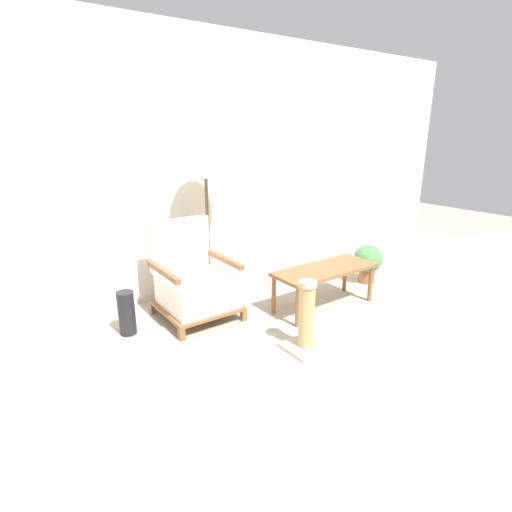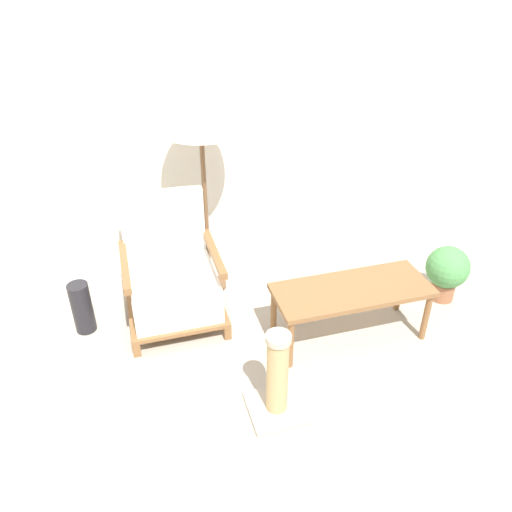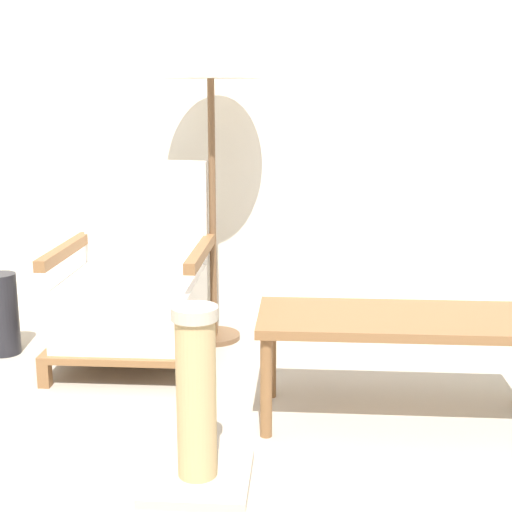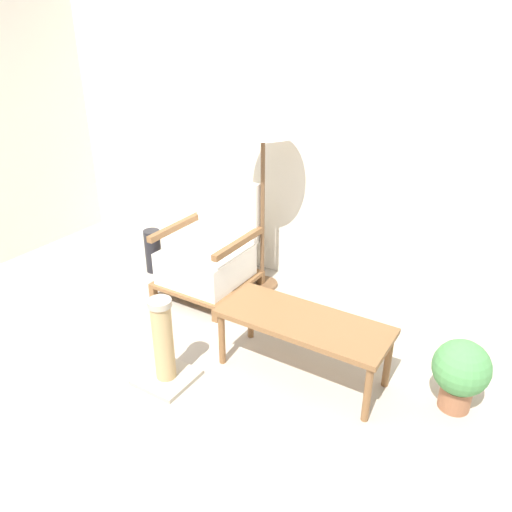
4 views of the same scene
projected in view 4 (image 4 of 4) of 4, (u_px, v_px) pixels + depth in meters
ground_plane at (105, 439)px, 2.74m from camera, size 14.00×14.00×0.00m
wall_back at (304, 122)px, 3.89m from camera, size 8.00×0.06×2.70m
armchair at (210, 255)px, 4.09m from camera, size 0.68×0.70×0.90m
floor_lamp at (263, 122)px, 3.69m from camera, size 0.51×0.51×1.57m
coffee_table at (303, 326)px, 3.09m from camera, size 1.08×0.43×0.42m
vase at (153, 251)px, 4.46m from camera, size 0.15×0.15×0.39m
potted_plant at (461, 371)px, 2.85m from camera, size 0.33×0.33×0.45m
scratching_post at (164, 349)px, 3.09m from camera, size 0.34×0.34×0.59m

